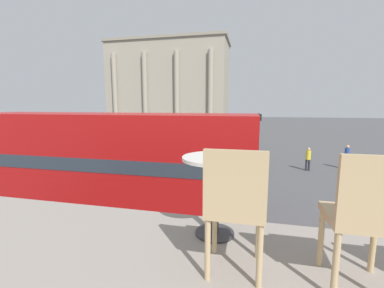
{
  "coord_description": "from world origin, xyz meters",
  "views": [
    {
      "loc": [
        1.15,
        -2.57,
        4.51
      ],
      "look_at": [
        -2.91,
        14.97,
        1.78
      ],
      "focal_mm": 24.0,
      "sensor_mm": 36.0,
      "label": 1
    }
  ],
  "objects_px": {
    "pedestrian_yellow": "(308,157)",
    "car_navy": "(232,140)",
    "traffic_light_near": "(225,143)",
    "traffic_light_mid": "(250,135)",
    "cafe_chair_0": "(235,204)",
    "double_decker_bus": "(109,164)",
    "pedestrian_blue": "(347,155)",
    "traffic_light_far": "(259,125)",
    "cafe_chair_1": "(365,215)",
    "plaza_building_left": "(170,85)",
    "cafe_dining_table": "(215,178)"
  },
  "relations": [
    {
      "from": "pedestrian_yellow",
      "to": "car_navy",
      "type": "bearing_deg",
      "value": -70.63
    },
    {
      "from": "traffic_light_near",
      "to": "traffic_light_mid",
      "type": "bearing_deg",
      "value": 77.65
    },
    {
      "from": "cafe_chair_0",
      "to": "double_decker_bus",
      "type": "bearing_deg",
      "value": 127.86
    },
    {
      "from": "double_decker_bus",
      "to": "pedestrian_yellow",
      "type": "relative_size",
      "value": 6.57
    },
    {
      "from": "traffic_light_near",
      "to": "pedestrian_blue",
      "type": "xyz_separation_m",
      "value": [
        8.11,
        5.23,
        -1.34
      ]
    },
    {
      "from": "traffic_light_mid",
      "to": "car_navy",
      "type": "height_order",
      "value": "traffic_light_mid"
    },
    {
      "from": "traffic_light_mid",
      "to": "pedestrian_blue",
      "type": "relative_size",
      "value": 1.89
    },
    {
      "from": "traffic_light_far",
      "to": "car_navy",
      "type": "bearing_deg",
      "value": 178.16
    },
    {
      "from": "cafe_chair_1",
      "to": "plaza_building_left",
      "type": "height_order",
      "value": "plaza_building_left"
    },
    {
      "from": "double_decker_bus",
      "to": "traffic_light_near",
      "type": "relative_size",
      "value": 2.98
    },
    {
      "from": "plaza_building_left",
      "to": "traffic_light_mid",
      "type": "relative_size",
      "value": 7.23
    },
    {
      "from": "double_decker_bus",
      "to": "car_navy",
      "type": "bearing_deg",
      "value": 77.95
    },
    {
      "from": "cafe_chair_1",
      "to": "traffic_light_near",
      "type": "relative_size",
      "value": 0.26
    },
    {
      "from": "traffic_light_mid",
      "to": "car_navy",
      "type": "relative_size",
      "value": 0.78
    },
    {
      "from": "traffic_light_mid",
      "to": "traffic_light_far",
      "type": "height_order",
      "value": "traffic_light_far"
    },
    {
      "from": "cafe_chair_0",
      "to": "pedestrian_blue",
      "type": "distance_m",
      "value": 19.52
    },
    {
      "from": "double_decker_bus",
      "to": "cafe_chair_1",
      "type": "bearing_deg",
      "value": -52.15
    },
    {
      "from": "cafe_dining_table",
      "to": "traffic_light_far",
      "type": "distance_m",
      "value": 25.79
    },
    {
      "from": "traffic_light_mid",
      "to": "traffic_light_near",
      "type": "bearing_deg",
      "value": -102.35
    },
    {
      "from": "traffic_light_mid",
      "to": "pedestrian_blue",
      "type": "distance_m",
      "value": 6.91
    },
    {
      "from": "cafe_chair_1",
      "to": "traffic_light_far",
      "type": "relative_size",
      "value": 0.25
    },
    {
      "from": "cafe_chair_1",
      "to": "pedestrian_yellow",
      "type": "height_order",
      "value": "cafe_chair_1"
    },
    {
      "from": "cafe_chair_0",
      "to": "car_navy",
      "type": "relative_size",
      "value": 0.22
    },
    {
      "from": "plaza_building_left",
      "to": "car_navy",
      "type": "relative_size",
      "value": 5.64
    },
    {
      "from": "cafe_chair_0",
      "to": "traffic_light_mid",
      "type": "bearing_deg",
      "value": 90.92
    },
    {
      "from": "double_decker_bus",
      "to": "cafe_chair_1",
      "type": "height_order",
      "value": "cafe_chair_1"
    },
    {
      "from": "car_navy",
      "to": "cafe_dining_table",
      "type": "bearing_deg",
      "value": -104.19
    },
    {
      "from": "double_decker_bus",
      "to": "traffic_light_far",
      "type": "relative_size",
      "value": 2.89
    },
    {
      "from": "pedestrian_yellow",
      "to": "cafe_chair_0",
      "type": "bearing_deg",
      "value": 63.63
    },
    {
      "from": "plaza_building_left",
      "to": "car_navy",
      "type": "bearing_deg",
      "value": -57.66
    },
    {
      "from": "cafe_dining_table",
      "to": "pedestrian_blue",
      "type": "distance_m",
      "value": 19.1
    },
    {
      "from": "double_decker_bus",
      "to": "pedestrian_blue",
      "type": "distance_m",
      "value": 16.45
    },
    {
      "from": "traffic_light_near",
      "to": "traffic_light_mid",
      "type": "distance_m",
      "value": 6.42
    },
    {
      "from": "double_decker_bus",
      "to": "cafe_dining_table",
      "type": "relative_size",
      "value": 14.58
    },
    {
      "from": "double_decker_bus",
      "to": "cafe_dining_table",
      "type": "xyz_separation_m",
      "value": [
        4.8,
        -6.14,
        1.5
      ]
    },
    {
      "from": "cafe_dining_table",
      "to": "traffic_light_near",
      "type": "relative_size",
      "value": 0.2
    },
    {
      "from": "double_decker_bus",
      "to": "traffic_light_mid",
      "type": "height_order",
      "value": "double_decker_bus"
    },
    {
      "from": "cafe_chair_1",
      "to": "traffic_light_mid",
      "type": "height_order",
      "value": "cafe_chair_1"
    },
    {
      "from": "cafe_chair_1",
      "to": "pedestrian_yellow",
      "type": "bearing_deg",
      "value": 73.78
    },
    {
      "from": "pedestrian_yellow",
      "to": "plaza_building_left",
      "type": "bearing_deg",
      "value": -70.76
    },
    {
      "from": "pedestrian_blue",
      "to": "traffic_light_far",
      "type": "bearing_deg",
      "value": 167.19
    },
    {
      "from": "cafe_chair_0",
      "to": "pedestrian_blue",
      "type": "xyz_separation_m",
      "value": [
        6.75,
        18.09,
        -2.84
      ]
    },
    {
      "from": "pedestrian_yellow",
      "to": "traffic_light_mid",
      "type": "bearing_deg",
      "value": -40.87
    },
    {
      "from": "plaza_building_left",
      "to": "traffic_light_near",
      "type": "bearing_deg",
      "value": -67.55
    },
    {
      "from": "car_navy",
      "to": "plaza_building_left",
      "type": "bearing_deg",
      "value": 104.35
    },
    {
      "from": "cafe_dining_table",
      "to": "traffic_light_near",
      "type": "distance_m",
      "value": 12.48
    },
    {
      "from": "double_decker_bus",
      "to": "cafe_chair_1",
      "type": "distance_m",
      "value": 8.95
    },
    {
      "from": "cafe_chair_1",
      "to": "traffic_light_mid",
      "type": "relative_size",
      "value": 0.28
    },
    {
      "from": "cafe_chair_0",
      "to": "traffic_light_near",
      "type": "distance_m",
      "value": 13.03
    },
    {
      "from": "plaza_building_left",
      "to": "traffic_light_near",
      "type": "relative_size",
      "value": 6.64
    }
  ]
}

